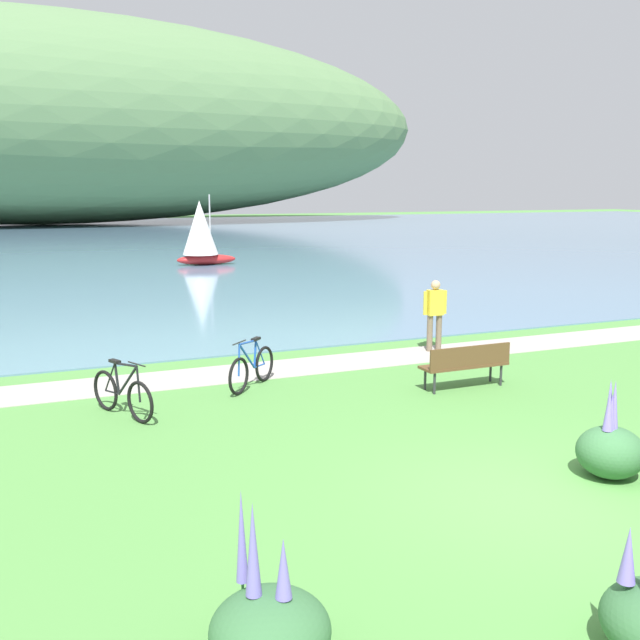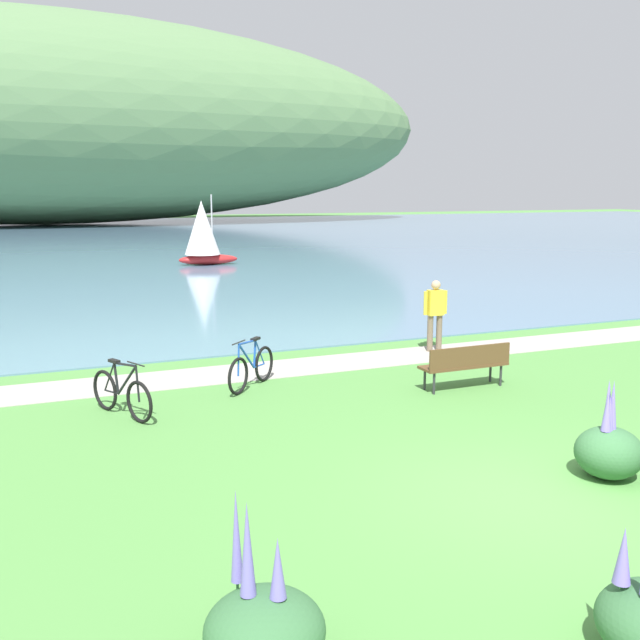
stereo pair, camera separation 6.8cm
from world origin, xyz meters
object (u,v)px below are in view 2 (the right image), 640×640
at_px(park_bench_near_camera, 466,363).
at_px(bicycle_leaning_near_bench, 251,368).
at_px(person_at_shoreline, 435,311).
at_px(sailboat_toward_hillside, 203,232).
at_px(bicycle_beside_path, 122,394).

bearing_deg(park_bench_near_camera, bicycle_leaning_near_bench, 156.65).
distance_m(park_bench_near_camera, bicycle_leaning_near_bench, 4.17).
distance_m(person_at_shoreline, sailboat_toward_hillside, 21.30).
distance_m(bicycle_beside_path, sailboat_toward_hillside, 24.59).
bearing_deg(bicycle_beside_path, person_at_shoreline, 16.89).
relative_size(park_bench_near_camera, person_at_shoreline, 1.06).
bearing_deg(person_at_shoreline, sailboat_toward_hillside, 91.72).
xyz_separation_m(park_bench_near_camera, sailboat_toward_hillside, (0.52, 24.34, 1.18)).
height_order(bicycle_leaning_near_bench, bicycle_beside_path, same).
bearing_deg(person_at_shoreline, bicycle_beside_path, -163.11).
bearing_deg(park_bench_near_camera, sailboat_toward_hillside, 88.79).
bearing_deg(bicycle_beside_path, sailboat_toward_hillside, 73.67).
xyz_separation_m(park_bench_near_camera, bicycle_leaning_near_bench, (-3.82, 1.65, -0.12)).
height_order(bicycle_leaning_near_bench, person_at_shoreline, person_at_shoreline).
height_order(bicycle_beside_path, person_at_shoreline, person_at_shoreline).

